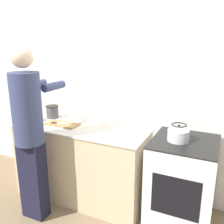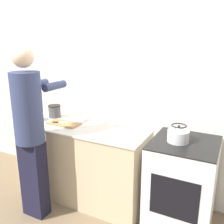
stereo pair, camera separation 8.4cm
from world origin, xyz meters
name	(u,v)px [view 1 (the left image)]	position (x,y,z in m)	size (l,w,h in m)	color
ground_plane	(96,218)	(0.00, 0.00, 0.00)	(12.00, 12.00, 0.00)	#7A664C
wall_back	(124,87)	(0.00, 0.73, 1.30)	(8.00, 0.05, 2.60)	silver
counter	(81,163)	(-0.35, 0.28, 0.45)	(1.56, 0.59, 0.89)	#C6B28E
oven	(182,183)	(0.81, 0.33, 0.45)	(0.62, 0.66, 0.91)	silver
person	(29,129)	(-0.62, -0.21, 0.99)	(0.33, 0.57, 1.79)	black
cutting_board	(62,124)	(-0.57, 0.26, 0.90)	(0.39, 0.19, 0.02)	#A87A4C
knife	(59,123)	(-0.61, 0.25, 0.91)	(0.18, 0.10, 0.01)	silver
kettle	(178,134)	(0.74, 0.31, 0.98)	(0.20, 0.20, 0.17)	silver
bowl_prep	(32,118)	(-0.98, 0.21, 0.93)	(0.19, 0.19, 0.08)	brown
canister_jar	(52,112)	(-0.85, 0.44, 0.97)	(0.16, 0.16, 0.16)	#4C4C51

